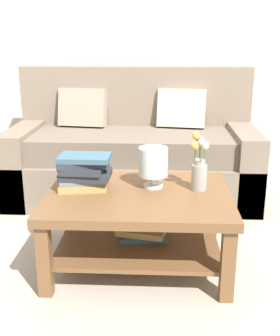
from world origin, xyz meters
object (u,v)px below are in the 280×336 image
at_px(glass_hurricane_vase, 153,163).
at_px(flower_pitcher, 199,166).
at_px(coffee_table, 139,213).
at_px(book_stack_main, 84,172).
at_px(couch, 134,153).

relative_size(glass_hurricane_vase, flower_pitcher, 0.71).
distance_m(coffee_table, flower_pitcher, 0.44).
bearing_deg(book_stack_main, glass_hurricane_vase, 6.77).
distance_m(couch, glass_hurricane_vase, 1.12).
height_order(couch, book_stack_main, couch).
relative_size(couch, coffee_table, 1.91).
distance_m(book_stack_main, flower_pitcher, 0.67).
relative_size(coffee_table, book_stack_main, 3.24).
xyz_separation_m(book_stack_main, flower_pitcher, (0.67, 0.02, 0.04)).
xyz_separation_m(couch, flower_pitcher, (0.45, -1.11, 0.23)).
bearing_deg(book_stack_main, flower_pitcher, 1.50).
relative_size(book_stack_main, flower_pitcher, 0.95).
relative_size(couch, glass_hurricane_vase, 8.31).
bearing_deg(glass_hurricane_vase, book_stack_main, -173.23).
bearing_deg(coffee_table, glass_hurricane_vase, 51.05).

